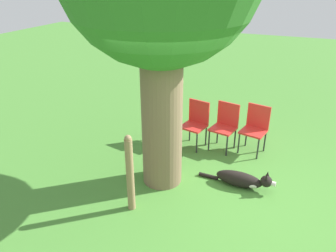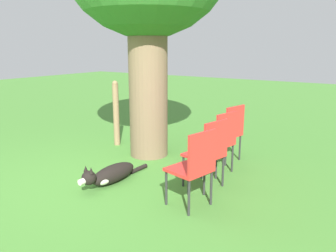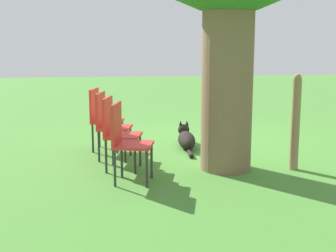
{
  "view_description": "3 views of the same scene",
  "coord_description": "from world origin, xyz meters",
  "px_view_note": "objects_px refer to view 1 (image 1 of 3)",
  "views": [
    {
      "loc": [
        -4.17,
        -0.8,
        3.19
      ],
      "look_at": [
        0.02,
        0.9,
        1.04
      ],
      "focal_mm": 35.0,
      "sensor_mm": 36.0,
      "label": 1
    },
    {
      "loc": [
        3.32,
        -3.28,
        1.8
      ],
      "look_at": [
        0.64,
        0.77,
        0.63
      ],
      "focal_mm": 35.0,
      "sensor_mm": 36.0,
      "label": 2
    },
    {
      "loc": [
        1.49,
        6.69,
        1.61
      ],
      "look_at": [
        0.77,
        0.69,
        0.51
      ],
      "focal_mm": 50.0,
      "sensor_mm": 36.0,
      "label": 3
    }
  ],
  "objects_px": {
    "red_chair_1": "(225,123)",
    "red_chair_0": "(255,126)",
    "red_chair_2": "(196,121)",
    "dog": "(243,180)",
    "red_chair_3": "(168,119)",
    "fence_post": "(130,173)"
  },
  "relations": [
    {
      "from": "dog",
      "to": "red_chair_0",
      "type": "xyz_separation_m",
      "value": [
        1.28,
        0.04,
        0.4
      ]
    },
    {
      "from": "red_chair_0",
      "to": "red_chair_2",
      "type": "relative_size",
      "value": 1.0
    },
    {
      "from": "fence_post",
      "to": "red_chair_1",
      "type": "height_order",
      "value": "fence_post"
    },
    {
      "from": "dog",
      "to": "red_chair_1",
      "type": "distance_m",
      "value": 1.37
    },
    {
      "from": "red_chair_0",
      "to": "dog",
      "type": "bearing_deg",
      "value": 14.62
    },
    {
      "from": "dog",
      "to": "red_chair_2",
      "type": "distance_m",
      "value": 1.62
    },
    {
      "from": "dog",
      "to": "fence_post",
      "type": "bearing_deg",
      "value": -137.88
    },
    {
      "from": "red_chair_1",
      "to": "red_chair_0",
      "type": "bearing_deg",
      "value": 113.37
    },
    {
      "from": "red_chair_0",
      "to": "red_chair_1",
      "type": "xyz_separation_m",
      "value": [
        -0.1,
        0.56,
        0.0
      ]
    },
    {
      "from": "dog",
      "to": "red_chair_1",
      "type": "height_order",
      "value": "red_chair_1"
    },
    {
      "from": "fence_post",
      "to": "red_chair_1",
      "type": "relative_size",
      "value": 1.32
    },
    {
      "from": "red_chair_0",
      "to": "red_chair_1",
      "type": "relative_size",
      "value": 1.0
    },
    {
      "from": "dog",
      "to": "red_chair_0",
      "type": "distance_m",
      "value": 1.34
    },
    {
      "from": "fence_post",
      "to": "red_chair_0",
      "type": "height_order",
      "value": "fence_post"
    },
    {
      "from": "red_chair_1",
      "to": "red_chair_3",
      "type": "relative_size",
      "value": 1.0
    },
    {
      "from": "dog",
      "to": "red_chair_0",
      "type": "bearing_deg",
      "value": 94.55
    },
    {
      "from": "red_chair_0",
      "to": "red_chair_2",
      "type": "xyz_separation_m",
      "value": [
        -0.21,
        1.12,
        0.0
      ]
    },
    {
      "from": "dog",
      "to": "red_chair_1",
      "type": "relative_size",
      "value": 1.37
    },
    {
      "from": "dog",
      "to": "red_chair_1",
      "type": "bearing_deg",
      "value": 119.81
    },
    {
      "from": "red_chair_1",
      "to": "red_chair_3",
      "type": "xyz_separation_m",
      "value": [
        -0.21,
        1.12,
        0.0
      ]
    },
    {
      "from": "fence_post",
      "to": "red_chair_1",
      "type": "distance_m",
      "value": 2.48
    },
    {
      "from": "red_chair_0",
      "to": "red_chair_1",
      "type": "distance_m",
      "value": 0.57
    }
  ]
}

